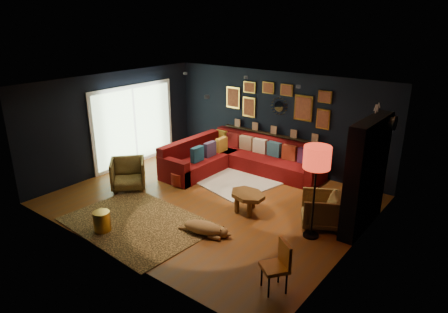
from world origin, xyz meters
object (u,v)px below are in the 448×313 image
Objects in this scene: coffee_table at (247,197)px; gold_stool at (102,222)px; orange_chair at (279,263)px; pouf at (180,178)px; sectional at (236,159)px; armchair_left at (128,173)px; armchair_right at (321,208)px; dog at (203,225)px; floor_lamp at (317,161)px.

gold_stool is at bearing -127.34° from coffee_table.
pouf is at bearing -170.84° from orange_chair.
sectional is 4.24× the size of orange_chair.
gold_stool is (-1.79, -2.34, -0.17)m from coffee_table.
armchair_right is (4.45, 1.15, -0.03)m from armchair_left.
coffee_table is 3.08m from armchair_left.
gold_stool is (-0.17, -4.16, -0.12)m from sectional.
coffee_table is 0.91× the size of dog.
armchair_left is (-0.86, -0.91, 0.22)m from pouf.
armchair_left is at bearing -156.74° from orange_chair.
gold_stool is 0.38× the size of dog.
floor_lamp reaches higher than gold_stool.
sectional reaches higher than orange_chair.
coffee_table is 2.13× the size of pouf.
sectional is 4.95m from orange_chair.
coffee_table is 1.26m from dog.
coffee_table reaches higher than pouf.
coffee_table is at bearing -101.73° from armchair_right.
gold_stool is at bearing -101.63° from armchair_left.
armchair_left is (-1.38, -2.51, 0.08)m from sectional.
sectional is 4.25× the size of armchair_left.
floor_lamp is (3.64, -0.25, 1.34)m from pouf.
sectional is 3.48× the size of coffee_table.
sectional is 1.90× the size of floor_lamp.
pouf is 0.26× the size of floor_lamp.
orange_chair is (3.93, -1.98, 0.29)m from pouf.
dog is (-1.62, -1.69, -0.19)m from armchair_right.
floor_lamp is (0.05, -0.49, 1.15)m from armchair_right.
orange_chair is (1.79, -1.77, 0.10)m from coffee_table.
dog is (1.97, -1.44, 0.00)m from pouf.
pouf is 1.12× the size of gold_stool.
orange_chair is (4.78, -1.07, 0.07)m from armchair_left.
sectional is at bearing -143.02° from armchair_right.
pouf is at bearing -115.13° from armchair_right.
orange_chair is (0.34, -2.22, 0.10)m from armchair_right.
armchair_left is at bearing 154.30° from dog.
gold_stool is 0.51× the size of orange_chair.
floor_lamp is at bearing -1.64° from coffee_table.
armchair_right is 1.82× the size of gold_stool.
orange_chair is (3.40, -3.59, 0.15)m from sectional.
dog is (-1.67, -1.19, -1.33)m from floor_lamp.
floor_lamp is at bearing 34.98° from gold_stool.
armchair_left reaches higher than dog.
pouf is 0.57× the size of orange_chair.
armchair_left is 1.08× the size of armchair_right.
coffee_table is 1.32× the size of armchair_right.
dog is at bearing -36.23° from pouf.
floor_lamp is at bearing -30.83° from sectional.
armchair_left is at bearing 126.28° from gold_stool.
dog is (1.62, 1.11, -0.02)m from gold_stool.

